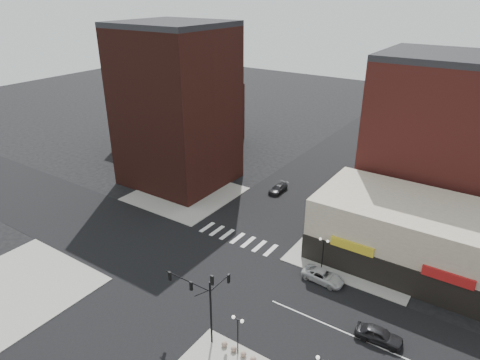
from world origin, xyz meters
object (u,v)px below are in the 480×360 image
Objects in this scene: street_lamp_ne at (323,246)px; dark_sedan_east at (379,335)px; street_lamp_se_a at (238,326)px; white_suv at (323,276)px; dark_sedan_north at (278,189)px; traffic_signal at (205,294)px.

dark_sedan_east is at bearing -38.87° from street_lamp_ne.
street_lamp_se_a reaches higher than white_suv.
street_lamp_se_a is at bearing 125.97° from dark_sedan_east.
street_lamp_ne is at bearing 32.16° from white_suv.
street_lamp_se_a is 1.00× the size of street_lamp_ne.
street_lamp_ne reaches higher than dark_sedan_east.
white_suv is 1.13× the size of dark_sedan_north.
dark_sedan_north is at bearing 41.07° from dark_sedan_east.
street_lamp_ne is (4.76, 15.83, -1.67)m from traffic_signal.
street_lamp_se_a is 0.95× the size of dark_sedan_east.
street_lamp_se_a is 34.37m from dark_sedan_north.
white_suv is at bearing -48.40° from dark_sedan_north.
street_lamp_se_a is 13.54m from dark_sedan_east.
street_lamp_ne is 11.90m from dark_sedan_east.
traffic_signal is 1.82× the size of dark_sedan_north.
white_suv is at bearing 50.87° from dark_sedan_east.
street_lamp_se_a is 16.03m from street_lamp_ne.
traffic_signal is at bearing 116.78° from dark_sedan_east.
dark_sedan_north is at bearing 45.17° from white_suv.
traffic_signal is at bearing 160.80° from white_suv.
white_suv is (1.01, -1.83, -2.62)m from street_lamp_ne.
traffic_signal is 33.08m from dark_sedan_north.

